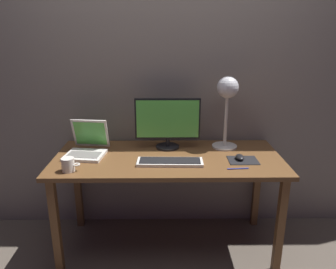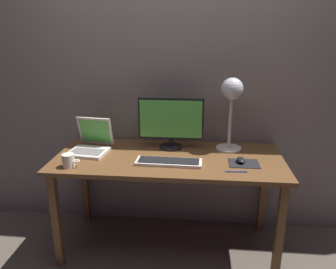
{
  "view_description": "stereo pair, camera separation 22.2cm",
  "coord_description": "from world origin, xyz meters",
  "px_view_note": "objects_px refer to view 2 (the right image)",
  "views": [
    {
      "loc": [
        -0.02,
        -2.16,
        1.6
      ],
      "look_at": [
        0.0,
        -0.05,
        0.92
      ],
      "focal_mm": 35.19,
      "sensor_mm": 36.0,
      "label": 1
    },
    {
      "loc": [
        0.2,
        -2.15,
        1.6
      ],
      "look_at": [
        0.0,
        -0.05,
        0.92
      ],
      "focal_mm": 35.19,
      "sensor_mm": 36.0,
      "label": 2
    }
  ],
  "objects_px": {
    "laptop": "(92,142)",
    "desk_lamp": "(232,97)",
    "keyboard_main": "(169,162)",
    "mouse": "(241,160)",
    "monitor": "(171,121)",
    "coffee_mug": "(69,161)",
    "pen": "(236,172)"
  },
  "relations": [
    {
      "from": "keyboard_main",
      "to": "desk_lamp",
      "type": "distance_m",
      "value": 0.65
    },
    {
      "from": "monitor",
      "to": "mouse",
      "type": "distance_m",
      "value": 0.58
    },
    {
      "from": "laptop",
      "to": "desk_lamp",
      "type": "bearing_deg",
      "value": 6.49
    },
    {
      "from": "keyboard_main",
      "to": "laptop",
      "type": "relative_size",
      "value": 1.38
    },
    {
      "from": "keyboard_main",
      "to": "monitor",
      "type": "bearing_deg",
      "value": 92.08
    },
    {
      "from": "coffee_mug",
      "to": "pen",
      "type": "bearing_deg",
      "value": 0.87
    },
    {
      "from": "monitor",
      "to": "laptop",
      "type": "relative_size",
      "value": 1.5
    },
    {
      "from": "monitor",
      "to": "keyboard_main",
      "type": "distance_m",
      "value": 0.36
    },
    {
      "from": "laptop",
      "to": "monitor",
      "type": "bearing_deg",
      "value": 10.59
    },
    {
      "from": "pen",
      "to": "mouse",
      "type": "bearing_deg",
      "value": 73.68
    },
    {
      "from": "laptop",
      "to": "desk_lamp",
      "type": "xyz_separation_m",
      "value": [
        1.01,
        0.12,
        0.33
      ]
    },
    {
      "from": "mouse",
      "to": "pen",
      "type": "distance_m",
      "value": 0.16
    },
    {
      "from": "monitor",
      "to": "desk_lamp",
      "type": "distance_m",
      "value": 0.47
    },
    {
      "from": "laptop",
      "to": "coffee_mug",
      "type": "relative_size",
      "value": 2.75
    },
    {
      "from": "pen",
      "to": "coffee_mug",
      "type": "bearing_deg",
      "value": -179.13
    },
    {
      "from": "monitor",
      "to": "pen",
      "type": "relative_size",
      "value": 3.45
    },
    {
      "from": "laptop",
      "to": "mouse",
      "type": "distance_m",
      "value": 1.08
    },
    {
      "from": "coffee_mug",
      "to": "monitor",
      "type": "bearing_deg",
      "value": 33.7
    },
    {
      "from": "laptop",
      "to": "mouse",
      "type": "xyz_separation_m",
      "value": [
        1.07,
        -0.14,
        -0.05
      ]
    },
    {
      "from": "pen",
      "to": "desk_lamp",
      "type": "bearing_deg",
      "value": 92.07
    },
    {
      "from": "laptop",
      "to": "coffee_mug",
      "type": "xyz_separation_m",
      "value": [
        -0.05,
        -0.31,
        -0.02
      ]
    },
    {
      "from": "mouse",
      "to": "pen",
      "type": "xyz_separation_m",
      "value": [
        -0.05,
        -0.16,
        -0.02
      ]
    },
    {
      "from": "laptop",
      "to": "desk_lamp",
      "type": "distance_m",
      "value": 1.07
    },
    {
      "from": "monitor",
      "to": "keyboard_main",
      "type": "bearing_deg",
      "value": -87.92
    },
    {
      "from": "monitor",
      "to": "laptop",
      "type": "height_order",
      "value": "monitor"
    },
    {
      "from": "monitor",
      "to": "mouse",
      "type": "height_order",
      "value": "monitor"
    },
    {
      "from": "keyboard_main",
      "to": "coffee_mug",
      "type": "distance_m",
      "value": 0.65
    },
    {
      "from": "desk_lamp",
      "to": "mouse",
      "type": "height_order",
      "value": "desk_lamp"
    },
    {
      "from": "keyboard_main",
      "to": "laptop",
      "type": "height_order",
      "value": "laptop"
    },
    {
      "from": "monitor",
      "to": "desk_lamp",
      "type": "bearing_deg",
      "value": 0.89
    },
    {
      "from": "mouse",
      "to": "coffee_mug",
      "type": "height_order",
      "value": "coffee_mug"
    },
    {
      "from": "laptop",
      "to": "desk_lamp",
      "type": "height_order",
      "value": "desk_lamp"
    }
  ]
}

